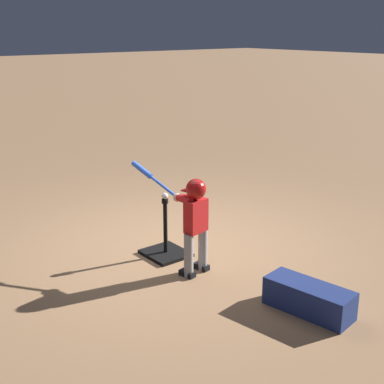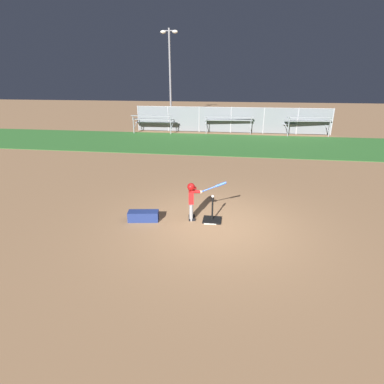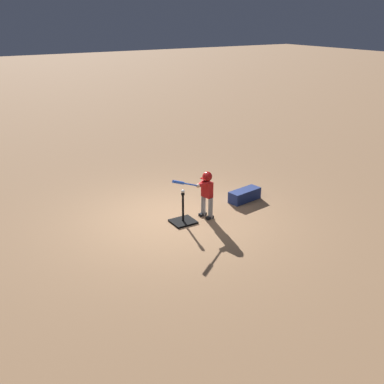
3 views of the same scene
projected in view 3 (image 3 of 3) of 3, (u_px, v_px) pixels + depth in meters
name	position (u px, v px, depth m)	size (l,w,h in m)	color
ground_plane	(172.00, 219.00, 9.99)	(90.00, 90.00, 0.00)	#99704C
home_plate	(183.00, 221.00, 9.84)	(0.44, 0.44, 0.02)	white
batting_tee	(183.00, 219.00, 9.80)	(0.51, 0.46, 0.70)	black
batter_child	(206.00, 189.00, 9.81)	(1.07, 0.37, 1.11)	gray
baseball	(183.00, 191.00, 9.55)	(0.07, 0.07, 0.07)	white
equipment_bag	(245.00, 195.00, 10.92)	(0.84, 0.32, 0.28)	navy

